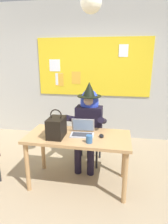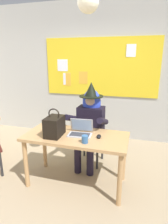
{
  "view_description": "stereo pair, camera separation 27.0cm",
  "coord_description": "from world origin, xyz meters",
  "views": [
    {
      "loc": [
        0.51,
        -2.22,
        1.76
      ],
      "look_at": [
        0.06,
        0.41,
        0.99
      ],
      "focal_mm": 30.55,
      "sensor_mm": 36.0,
      "label": 1
    },
    {
      "loc": [
        0.78,
        -2.16,
        1.76
      ],
      "look_at": [
        0.06,
        0.41,
        0.99
      ],
      "focal_mm": 30.55,
      "sensor_mm": 36.0,
      "label": 2
    }
  ],
  "objects": [
    {
      "name": "ground_plane",
      "position": [
        0.0,
        0.0,
        0.0
      ],
      "size": [
        24.0,
        24.0,
        0.0
      ],
      "primitive_type": "plane",
      "color": "tan"
    },
    {
      "name": "wall_back_bulletin",
      "position": [
        0.0,
        1.93,
        1.45
      ],
      "size": [
        5.94,
        2.01,
        2.87
      ],
      "color": "#B2B2AD",
      "rests_on": "ground"
    },
    {
      "name": "desk_main",
      "position": [
        0.03,
        0.11,
        0.64
      ],
      "size": [
        1.4,
        0.68,
        0.74
      ],
      "rotation": [
        0.0,
        0.0,
        -0.01
      ],
      "color": "tan",
      "rests_on": "ground"
    },
    {
      "name": "chair_at_desk",
      "position": [
        0.09,
        0.8,
        0.52
      ],
      "size": [
        0.45,
        0.45,
        0.91
      ],
      "rotation": [
        0.0,
        0.0,
        -1.64
      ],
      "color": "black",
      "rests_on": "ground"
    },
    {
      "name": "person_costumed",
      "position": [
        0.09,
        0.68,
        0.79
      ],
      "size": [
        0.61,
        0.67,
        1.38
      ],
      "rotation": [
        0.0,
        0.0,
        -1.61
      ],
      "color": "black",
      "rests_on": "ground"
    },
    {
      "name": "laptop",
      "position": [
        0.08,
        0.16,
        0.79
      ],
      "size": [
        0.33,
        0.27,
        0.2
      ],
      "rotation": [
        0.0,
        0.0,
        0.06
      ],
      "color": "#B7B7BC",
      "rests_on": "desk_main"
    },
    {
      "name": "computer_mouse",
      "position": [
        0.35,
        0.11,
        0.76
      ],
      "size": [
        0.08,
        0.11,
        0.03
      ],
      "primitive_type": "ellipsoid",
      "rotation": [
        0.0,
        0.0,
        0.17
      ],
      "color": "black",
      "rests_on": "desk_main"
    },
    {
      "name": "handbag",
      "position": [
        -0.24,
        0.02,
        0.88
      ],
      "size": [
        0.2,
        0.3,
        0.38
      ],
      "rotation": [
        0.0,
        0.0,
        -0.02
      ],
      "color": "black",
      "rests_on": "desk_main"
    },
    {
      "name": "coffee_mug",
      "position": [
        0.21,
        -0.09,
        0.79
      ],
      "size": [
        0.08,
        0.08,
        0.09
      ],
      "primitive_type": "cylinder",
      "color": "#336099",
      "rests_on": "desk_main"
    }
  ]
}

